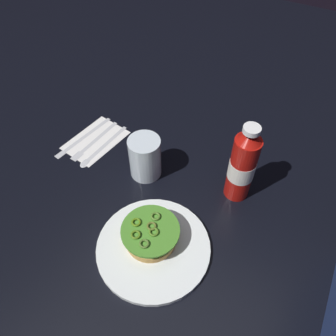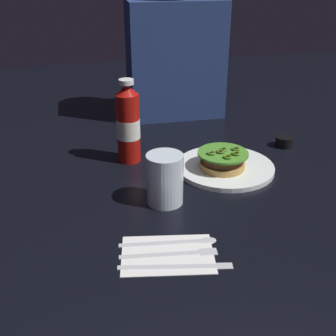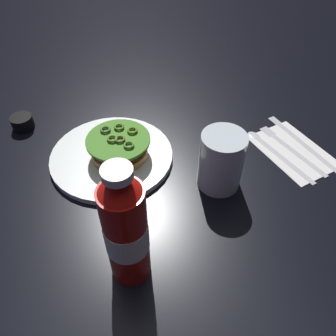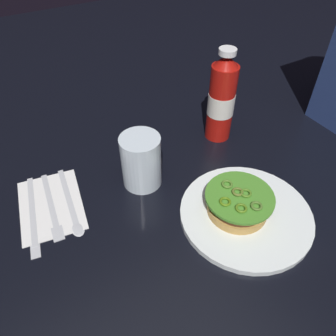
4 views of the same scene
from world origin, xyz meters
TOP-DOWN VIEW (x-y plane):
  - ground_plane at (0.00, 0.00)m, footprint 3.00×3.00m
  - dinner_plate at (0.00, 0.11)m, footprint 0.27×0.27m
  - burger_sandwich at (-0.01, 0.10)m, footprint 0.14×0.14m
  - ketchup_bottle at (-0.25, 0.23)m, footprint 0.07×0.07m
  - water_glass at (-0.20, -0.03)m, footprint 0.09×0.09m
  - napkin at (-0.23, -0.23)m, footprint 0.20×0.15m
  - butter_knife at (-0.21, -0.27)m, footprint 0.22×0.05m
  - fork_utensil at (-0.21, -0.23)m, footprint 0.20×0.04m
  - spoon_utensil at (-0.20, -0.19)m, footprint 0.20×0.04m

SIDE VIEW (x-z plane):
  - ground_plane at x=0.00m, z-range 0.00..0.00m
  - napkin at x=-0.23m, z-range 0.00..0.00m
  - butter_knife at x=-0.21m, z-range 0.00..0.01m
  - fork_utensil at x=-0.21m, z-range 0.00..0.01m
  - spoon_utensil at x=-0.20m, z-range 0.00..0.01m
  - dinner_plate at x=0.00m, z-range 0.00..0.01m
  - burger_sandwich at x=-0.01m, z-range 0.01..0.06m
  - water_glass at x=-0.20m, z-range 0.00..0.12m
  - ketchup_bottle at x=-0.25m, z-range -0.01..0.23m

